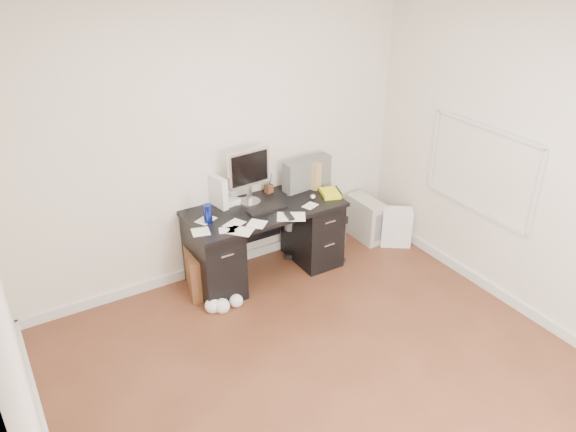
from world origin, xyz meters
name	(u,v)px	position (x,y,z in m)	size (l,w,h in m)	color
ground	(336,387)	(0.00, 0.00, 0.00)	(4.00, 4.00, 0.00)	#4D2718
room_shell	(349,189)	(0.03, 0.03, 1.66)	(4.02, 4.02, 2.71)	silver
desk	(265,239)	(0.30, 1.65, 0.40)	(1.50, 0.70, 0.75)	black
loose_papers	(248,214)	(0.10, 1.60, 0.75)	(1.10, 0.60, 0.00)	white
lcd_monitor	(249,177)	(0.22, 1.80, 1.03)	(0.44, 0.25, 0.55)	silver
keyboard	(267,209)	(0.28, 1.58, 0.76)	(0.38, 0.13, 0.02)	black
computer_mouse	(313,197)	(0.78, 1.54, 0.78)	(0.06, 0.06, 0.06)	silver
travel_mug	(208,214)	(-0.28, 1.65, 0.84)	(0.08, 0.08, 0.17)	navy
white_binder	(217,191)	(-0.07, 1.90, 0.90)	(0.12, 0.26, 0.30)	silver
magazine_file	(309,174)	(0.91, 1.81, 0.89)	(0.12, 0.24, 0.28)	#A1834E
pen_cup	(269,183)	(0.49, 1.91, 0.85)	(0.09, 0.09, 0.20)	#593519
yellow_book	(331,193)	(0.99, 1.54, 0.77)	(0.18, 0.23, 0.04)	yellow
paper_remote	(291,216)	(0.41, 1.35, 0.76)	(0.26, 0.21, 0.02)	white
office_chair	(317,213)	(0.90, 1.65, 0.53)	(0.60, 0.60, 1.06)	#525451
pc_tower	(365,219)	(1.60, 1.72, 0.23)	(0.21, 0.47, 0.47)	#A6A196
shopping_bag	(396,227)	(1.79, 1.41, 0.22)	(0.32, 0.23, 0.43)	white
wicker_basket	(211,269)	(-0.28, 1.69, 0.22)	(0.44, 0.44, 0.44)	#533119
desk_printer	(326,236)	(1.14, 1.81, 0.10)	(0.34, 0.28, 0.20)	slate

